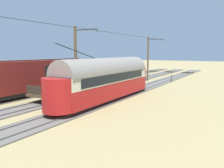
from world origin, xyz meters
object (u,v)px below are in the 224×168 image
(catenary_pole_mid_near, at_px, (76,63))
(spare_tie_stack, at_px, (51,85))
(vintage_streetcar, at_px, (107,79))
(catenary_pole_foreground, at_px, (148,58))
(switch_stand, at_px, (171,78))
(flatcar_adjacent, at_px, (83,87))
(coach_far_siding, at_px, (43,75))

(catenary_pole_mid_near, bearing_deg, spare_tie_stack, -30.94)
(vintage_streetcar, xyz_separation_m, catenary_pole_foreground, (2.50, -17.31, 1.59))
(switch_stand, bearing_deg, spare_tie_stack, 45.88)
(flatcar_adjacent, xyz_separation_m, catenary_pole_foreground, (-1.92, -15.53, 2.98))
(switch_stand, bearing_deg, catenary_pole_foreground, 4.32)
(vintage_streetcar, relative_size, flatcar_adjacent, 1.14)
(catenary_pole_foreground, bearing_deg, flatcar_adjacent, 82.96)
(switch_stand, xyz_separation_m, spare_tie_stack, (13.25, 13.66, -0.43))
(catenary_pole_foreground, height_order, switch_stand, catenary_pole_foreground)
(coach_far_siding, relative_size, switch_stand, 11.65)
(coach_far_siding, xyz_separation_m, catenary_pole_foreground, (-6.34, -17.38, 1.67))
(vintage_streetcar, bearing_deg, catenary_pole_mid_near, 32.86)
(coach_far_siding, distance_m, catenary_pole_mid_near, 6.73)
(switch_stand, bearing_deg, coach_far_siding, 59.80)
(vintage_streetcar, xyz_separation_m, coach_far_siding, (8.84, 0.07, -0.09))
(coach_far_siding, height_order, switch_stand, coach_far_siding)
(flatcar_adjacent, height_order, catenary_pole_mid_near, catenary_pole_mid_near)
(flatcar_adjacent, bearing_deg, switch_stand, -110.35)
(coach_far_siding, distance_m, switch_stand, 20.51)
(catenary_pole_mid_near, bearing_deg, flatcar_adjacent, -60.53)
(vintage_streetcar, height_order, catenary_pole_mid_near, catenary_pole_mid_near)
(flatcar_adjacent, relative_size, catenary_pole_mid_near, 1.92)
(flatcar_adjacent, relative_size, catenary_pole_foreground, 1.92)
(catenary_pole_mid_near, height_order, switch_stand, catenary_pole_mid_near)
(spare_tie_stack, bearing_deg, flatcar_adjacent, 163.56)
(coach_far_siding, bearing_deg, switch_stand, -120.20)
(vintage_streetcar, relative_size, spare_tie_stack, 6.70)
(catenary_pole_mid_near, relative_size, switch_stand, 5.96)
(coach_far_siding, bearing_deg, spare_tie_stack, -53.69)
(flatcar_adjacent, relative_size, spare_tie_stack, 5.88)
(catenary_pole_foreground, height_order, catenary_pole_mid_near, same)
(catenary_pole_foreground, bearing_deg, spare_tie_stack, 55.18)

